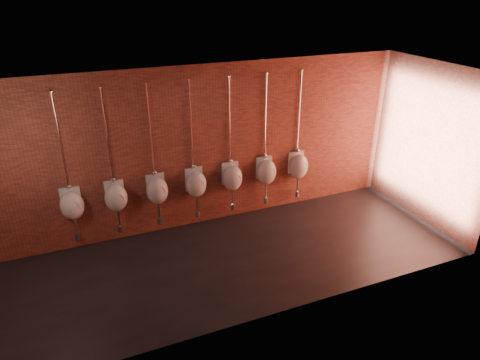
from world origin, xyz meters
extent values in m
plane|color=black|center=(0.00, 0.00, 0.00)|extent=(8.50, 8.50, 0.00)
cube|color=black|center=(0.00, 0.00, 3.20)|extent=(8.50, 3.00, 0.04)
cube|color=#984937|center=(0.00, 1.50, 1.60)|extent=(8.50, 0.04, 3.20)
cube|color=#984937|center=(0.00, -1.50, 1.60)|extent=(8.50, 0.04, 3.20)
cube|color=#984937|center=(4.25, 0.00, 1.60)|extent=(0.04, 3.00, 3.20)
ellipsoid|color=silver|center=(-2.43, 1.34, 0.95)|extent=(0.43, 0.38, 0.54)
cube|color=silver|center=(-2.43, 1.48, 1.00)|extent=(0.35, 0.06, 0.49)
cylinder|color=gray|center=(-2.43, 1.21, 0.98)|extent=(0.24, 0.03, 0.24)
cylinder|color=silver|center=(-2.43, 1.46, 2.08)|extent=(0.03, 0.03, 1.73)
sphere|color=silver|center=(-2.43, 1.45, 1.28)|extent=(0.10, 0.10, 0.10)
cylinder|color=silver|center=(-2.43, 1.46, 2.95)|extent=(0.06, 0.06, 0.01)
cylinder|color=silver|center=(-2.43, 1.34, 0.55)|extent=(0.04, 0.04, 0.38)
cylinder|color=silver|center=(-2.43, 1.34, 0.30)|extent=(0.10, 0.10, 0.13)
cylinder|color=silver|center=(-2.43, 1.43, 0.30)|extent=(0.04, 0.18, 0.04)
ellipsoid|color=silver|center=(-1.67, 1.34, 0.95)|extent=(0.43, 0.38, 0.54)
cube|color=silver|center=(-1.67, 1.48, 1.00)|extent=(0.35, 0.06, 0.49)
cylinder|color=gray|center=(-1.67, 1.21, 0.98)|extent=(0.24, 0.03, 0.24)
cylinder|color=silver|center=(-1.67, 1.46, 2.08)|extent=(0.03, 0.03, 1.73)
sphere|color=silver|center=(-1.67, 1.45, 1.28)|extent=(0.10, 0.10, 0.10)
cylinder|color=silver|center=(-1.67, 1.46, 2.95)|extent=(0.06, 0.06, 0.01)
cylinder|color=silver|center=(-1.67, 1.34, 0.55)|extent=(0.04, 0.04, 0.38)
cylinder|color=silver|center=(-1.67, 1.34, 0.30)|extent=(0.10, 0.10, 0.13)
cylinder|color=silver|center=(-1.67, 1.43, 0.30)|extent=(0.04, 0.18, 0.04)
ellipsoid|color=silver|center=(-0.91, 1.34, 0.95)|extent=(0.43, 0.38, 0.54)
cube|color=silver|center=(-0.91, 1.48, 1.00)|extent=(0.35, 0.06, 0.49)
cylinder|color=gray|center=(-0.91, 1.21, 0.98)|extent=(0.24, 0.03, 0.24)
cylinder|color=silver|center=(-0.91, 1.46, 2.08)|extent=(0.03, 0.03, 1.73)
sphere|color=silver|center=(-0.91, 1.45, 1.28)|extent=(0.10, 0.10, 0.10)
cylinder|color=silver|center=(-0.91, 1.46, 2.95)|extent=(0.06, 0.06, 0.01)
cylinder|color=silver|center=(-0.91, 1.34, 0.55)|extent=(0.04, 0.04, 0.38)
cylinder|color=silver|center=(-0.91, 1.34, 0.30)|extent=(0.10, 0.10, 0.13)
cylinder|color=silver|center=(-0.91, 1.43, 0.30)|extent=(0.04, 0.18, 0.04)
ellipsoid|color=silver|center=(-0.15, 1.34, 0.95)|extent=(0.43, 0.38, 0.54)
cube|color=silver|center=(-0.15, 1.48, 1.00)|extent=(0.35, 0.06, 0.49)
cylinder|color=gray|center=(-0.15, 1.21, 0.98)|extent=(0.24, 0.03, 0.24)
cylinder|color=silver|center=(-0.15, 1.46, 2.08)|extent=(0.03, 0.03, 1.73)
sphere|color=silver|center=(-0.15, 1.45, 1.28)|extent=(0.10, 0.10, 0.10)
cylinder|color=silver|center=(-0.15, 1.46, 2.95)|extent=(0.06, 0.06, 0.01)
cylinder|color=silver|center=(-0.15, 1.34, 0.55)|extent=(0.04, 0.04, 0.38)
cylinder|color=silver|center=(-0.15, 1.34, 0.30)|extent=(0.10, 0.10, 0.13)
cylinder|color=silver|center=(-0.15, 1.43, 0.30)|extent=(0.04, 0.18, 0.04)
ellipsoid|color=silver|center=(0.60, 1.34, 0.95)|extent=(0.43, 0.38, 0.54)
cube|color=silver|center=(0.60, 1.48, 1.00)|extent=(0.35, 0.06, 0.49)
cylinder|color=gray|center=(0.60, 1.21, 0.98)|extent=(0.24, 0.03, 0.24)
cylinder|color=silver|center=(0.60, 1.46, 2.08)|extent=(0.03, 0.03, 1.73)
sphere|color=silver|center=(0.60, 1.45, 1.28)|extent=(0.10, 0.10, 0.10)
cylinder|color=silver|center=(0.60, 1.46, 2.95)|extent=(0.06, 0.06, 0.01)
cylinder|color=silver|center=(0.60, 1.34, 0.55)|extent=(0.04, 0.04, 0.38)
cylinder|color=silver|center=(0.60, 1.34, 0.30)|extent=(0.10, 0.10, 0.13)
cylinder|color=silver|center=(0.60, 1.43, 0.30)|extent=(0.04, 0.18, 0.04)
ellipsoid|color=silver|center=(1.36, 1.34, 0.95)|extent=(0.43, 0.38, 0.54)
cube|color=silver|center=(1.36, 1.48, 1.00)|extent=(0.35, 0.06, 0.49)
cylinder|color=gray|center=(1.36, 1.21, 0.98)|extent=(0.24, 0.03, 0.24)
cylinder|color=silver|center=(1.36, 1.46, 2.08)|extent=(0.03, 0.03, 1.73)
sphere|color=silver|center=(1.36, 1.45, 1.28)|extent=(0.10, 0.10, 0.10)
cylinder|color=silver|center=(1.36, 1.46, 2.95)|extent=(0.06, 0.06, 0.01)
cylinder|color=silver|center=(1.36, 1.34, 0.55)|extent=(0.04, 0.04, 0.38)
cylinder|color=silver|center=(1.36, 1.34, 0.30)|extent=(0.10, 0.10, 0.13)
cylinder|color=silver|center=(1.36, 1.43, 0.30)|extent=(0.04, 0.18, 0.04)
ellipsoid|color=silver|center=(2.12, 1.34, 0.95)|extent=(0.43, 0.38, 0.54)
cube|color=silver|center=(2.12, 1.48, 1.00)|extent=(0.35, 0.06, 0.49)
cylinder|color=gray|center=(2.12, 1.21, 0.98)|extent=(0.24, 0.03, 0.24)
cylinder|color=silver|center=(2.12, 1.46, 2.08)|extent=(0.03, 0.03, 1.73)
sphere|color=silver|center=(2.12, 1.45, 1.28)|extent=(0.10, 0.10, 0.10)
cylinder|color=silver|center=(2.12, 1.46, 2.95)|extent=(0.06, 0.06, 0.01)
cylinder|color=silver|center=(2.12, 1.34, 0.55)|extent=(0.04, 0.04, 0.38)
cylinder|color=silver|center=(2.12, 1.34, 0.30)|extent=(0.10, 0.10, 0.13)
cylinder|color=silver|center=(2.12, 1.43, 0.30)|extent=(0.04, 0.18, 0.04)
camera|label=1|loc=(-2.19, -5.88, 4.58)|focal=32.00mm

